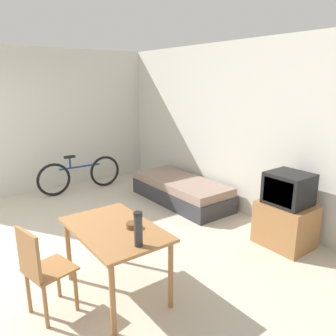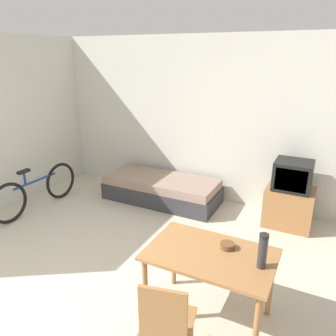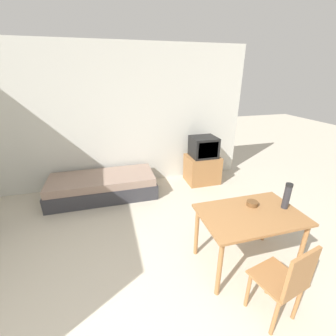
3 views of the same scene
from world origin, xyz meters
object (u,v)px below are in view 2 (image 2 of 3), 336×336
(tv, at_px, (290,197))
(mate_bowl, at_px, (227,246))
(daybed, at_px, (162,189))
(thermos_flask, at_px, (263,250))
(wooden_chair, at_px, (166,324))
(dining_table, at_px, (210,262))
(bicycle, at_px, (37,190))

(tv, distance_m, mate_bowl, 2.15)
(daybed, distance_m, thermos_flask, 3.07)
(wooden_chair, bearing_deg, thermos_flask, 52.66)
(thermos_flask, relative_size, mate_bowl, 2.38)
(daybed, xyz_separation_m, tv, (2.05, 0.10, 0.24))
(tv, bearing_deg, mate_bowl, -98.17)
(thermos_flask, bearing_deg, mate_bowl, 157.01)
(dining_table, xyz_separation_m, thermos_flask, (0.44, -0.00, 0.26))
(daybed, xyz_separation_m, thermos_flask, (2.08, -2.16, 0.69))
(wooden_chair, distance_m, bicycle, 3.60)
(dining_table, height_order, mate_bowl, mate_bowl)
(dining_table, xyz_separation_m, bicycle, (-3.28, 0.96, -0.30))
(mate_bowl, bearing_deg, tv, 81.83)
(tv, height_order, wooden_chair, tv)
(daybed, height_order, wooden_chair, wooden_chair)
(tv, relative_size, thermos_flask, 3.16)
(tv, xyz_separation_m, wooden_chair, (-0.50, -2.95, 0.05))
(wooden_chair, relative_size, thermos_flask, 2.85)
(dining_table, xyz_separation_m, wooden_chair, (-0.09, -0.70, -0.13))
(daybed, distance_m, bicycle, 2.04)
(bicycle, bearing_deg, tv, 19.32)
(thermos_flask, bearing_deg, tv, 90.78)
(bicycle, distance_m, thermos_flask, 3.89)
(tv, bearing_deg, bicycle, -160.68)
(dining_table, relative_size, thermos_flask, 3.64)
(tv, height_order, thermos_flask, thermos_flask)
(bicycle, bearing_deg, mate_bowl, -13.51)
(daybed, height_order, thermos_flask, thermos_flask)
(mate_bowl, bearing_deg, wooden_chair, -103.30)
(wooden_chair, bearing_deg, dining_table, 82.90)
(thermos_flask, bearing_deg, daybed, 134.01)
(tv, relative_size, dining_table, 0.87)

